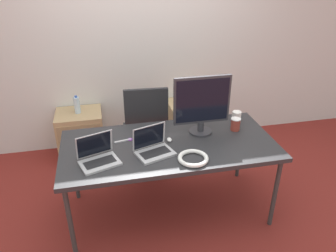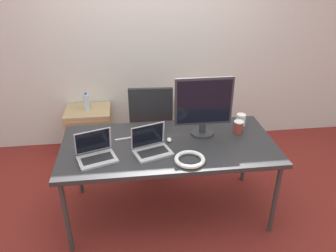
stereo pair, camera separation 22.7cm
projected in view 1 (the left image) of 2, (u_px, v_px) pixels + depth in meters
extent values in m
plane|color=maroon|center=(169.00, 210.00, 3.20)|extent=(14.00, 14.00, 0.00)
cube|color=silver|center=(142.00, 42.00, 3.86)|extent=(10.00, 0.05, 2.60)
cube|color=#28282B|center=(169.00, 145.00, 2.86)|extent=(1.86, 0.88, 0.04)
cylinder|color=#333333|center=(71.00, 224.00, 2.54)|extent=(0.04, 0.04, 0.71)
cylinder|color=#333333|center=(275.00, 193.00, 2.87)|extent=(0.04, 0.04, 0.71)
cylinder|color=#333333|center=(74.00, 168.00, 3.20)|extent=(0.04, 0.04, 0.71)
cylinder|color=#333333|center=(240.00, 149.00, 3.53)|extent=(0.04, 0.04, 0.71)
cylinder|color=#232326|center=(146.00, 163.00, 3.89)|extent=(0.56, 0.56, 0.04)
cylinder|color=gray|center=(146.00, 148.00, 3.79)|extent=(0.05, 0.05, 0.38)
cube|color=#232326|center=(145.00, 133.00, 3.70)|extent=(0.51, 0.51, 0.07)
cube|color=#232326|center=(147.00, 117.00, 3.32)|extent=(0.44, 0.07, 0.60)
cube|color=tan|center=(81.00, 134.00, 3.95)|extent=(0.53, 0.44, 0.58)
cube|color=#977D56|center=(81.00, 143.00, 3.76)|extent=(0.49, 0.01, 0.46)
cube|color=tan|center=(189.00, 123.00, 4.21)|extent=(0.53, 0.44, 0.58)
cube|color=#977D56|center=(194.00, 131.00, 4.01)|extent=(0.49, 0.01, 0.46)
cylinder|color=silver|center=(77.00, 105.00, 3.77)|extent=(0.07, 0.07, 0.19)
cylinder|color=#3359B2|center=(76.00, 97.00, 3.72)|extent=(0.03, 0.03, 0.02)
cube|color=#ADADB2|center=(100.00, 163.00, 2.57)|extent=(0.35, 0.29, 0.02)
cube|color=black|center=(100.00, 162.00, 2.56)|extent=(0.27, 0.18, 0.00)
cube|color=#ADADB2|center=(94.00, 144.00, 2.60)|extent=(0.29, 0.13, 0.20)
cube|color=black|center=(94.00, 145.00, 2.60)|extent=(0.27, 0.12, 0.19)
cube|color=#ADADB2|center=(155.00, 153.00, 2.69)|extent=(0.35, 0.29, 0.02)
cube|color=black|center=(155.00, 152.00, 2.69)|extent=(0.27, 0.18, 0.00)
cube|color=#ADADB2|center=(149.00, 136.00, 2.72)|extent=(0.29, 0.12, 0.21)
cube|color=black|center=(149.00, 136.00, 2.72)|extent=(0.27, 0.11, 0.19)
cylinder|color=#2D2D33|center=(200.00, 131.00, 3.03)|extent=(0.21, 0.21, 0.02)
cylinder|color=#2D2D33|center=(201.00, 126.00, 3.00)|extent=(0.06, 0.06, 0.09)
cube|color=#2D2D33|center=(202.00, 100.00, 2.88)|extent=(0.51, 0.03, 0.44)
cube|color=black|center=(203.00, 101.00, 2.87)|extent=(0.48, 0.00, 0.39)
ellipsoid|color=silver|center=(169.00, 140.00, 2.88)|extent=(0.04, 0.06, 0.03)
cylinder|color=white|center=(236.00, 117.00, 3.18)|extent=(0.09, 0.09, 0.12)
cylinder|color=maroon|center=(235.00, 125.00, 3.05)|extent=(0.09, 0.09, 0.11)
cylinder|color=white|center=(236.00, 119.00, 3.02)|extent=(0.09, 0.09, 0.01)
torus|color=white|center=(193.00, 158.00, 2.61)|extent=(0.25, 0.25, 0.03)
cube|color=#B2B2B7|center=(123.00, 141.00, 2.88)|extent=(0.15, 0.05, 0.01)
torus|color=purple|center=(130.00, 139.00, 2.90)|extent=(0.05, 0.05, 0.01)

